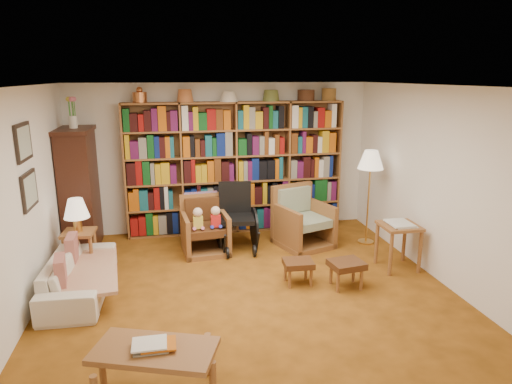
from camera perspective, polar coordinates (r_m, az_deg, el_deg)
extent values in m
plane|color=#945516|center=(5.82, -0.85, -12.31)|extent=(5.00, 5.00, 0.00)
plane|color=white|center=(5.20, -0.96, 13.11)|extent=(5.00, 5.00, 0.00)
plane|color=white|center=(7.79, -4.20, 4.28)|extent=(5.00, 0.00, 5.00)
plane|color=white|center=(3.10, 7.59, -11.98)|extent=(5.00, 0.00, 5.00)
plane|color=white|center=(5.53, -27.34, -1.57)|extent=(0.00, 5.00, 5.00)
plane|color=white|center=(6.31, 22.05, 0.82)|extent=(0.00, 5.00, 5.00)
cube|color=brown|center=(7.69, -2.55, 3.03)|extent=(3.60, 0.30, 2.20)
cube|color=#35180E|center=(7.44, -21.14, 0.08)|extent=(0.45, 0.90, 1.80)
cube|color=#35180E|center=(7.28, -21.81, 7.19)|extent=(0.50, 0.95, 0.06)
cylinder|color=white|center=(7.27, -21.89, 8.12)|extent=(0.12, 0.12, 0.18)
cube|color=black|center=(5.68, -27.09, 5.58)|extent=(0.03, 0.52, 0.42)
cube|color=gray|center=(5.68, -26.95, 5.59)|extent=(0.01, 0.44, 0.34)
cube|color=black|center=(5.78, -26.47, 0.20)|extent=(0.03, 0.52, 0.42)
cube|color=gray|center=(5.77, -26.33, 0.20)|extent=(0.01, 0.44, 0.34)
imported|color=beige|center=(6.08, -21.18, -9.60)|extent=(1.69, 0.71, 0.49)
cube|color=beige|center=(6.05, -20.76, -9.11)|extent=(0.94, 1.55, 0.04)
cube|color=maroon|center=(6.35, -21.99, -6.65)|extent=(0.13, 0.37, 0.36)
cube|color=maroon|center=(5.71, -23.25, -9.13)|extent=(0.17, 0.37, 0.35)
cube|color=brown|center=(6.63, -21.30, -4.77)|extent=(0.44, 0.44, 0.04)
cylinder|color=brown|center=(6.60, -22.76, -7.64)|extent=(0.05, 0.05, 0.53)
cylinder|color=brown|center=(6.54, -19.86, -7.57)|extent=(0.05, 0.05, 0.53)
cylinder|color=brown|center=(6.91, -22.23, -6.61)|extent=(0.05, 0.05, 0.53)
cylinder|color=brown|center=(6.85, -19.46, -6.53)|extent=(0.05, 0.05, 0.53)
cylinder|color=gold|center=(6.59, -21.39, -3.84)|extent=(0.11, 0.11, 0.19)
cone|color=#F9E9CC|center=(6.53, -21.57, -1.90)|extent=(0.34, 0.34, 0.26)
cube|color=brown|center=(7.05, -6.28, -7.15)|extent=(0.73, 0.75, 0.07)
cube|color=brown|center=(6.94, -8.85, -5.28)|extent=(0.12, 0.70, 0.60)
cube|color=brown|center=(6.99, -3.86, -5.01)|extent=(0.12, 0.70, 0.60)
cube|color=brown|center=(7.21, -6.59, -3.42)|extent=(0.68, 0.13, 0.84)
cube|color=#543016|center=(6.91, -6.34, -4.64)|extent=(0.57, 0.63, 0.11)
cube|color=#543016|center=(7.09, -6.59, -2.08)|extent=(0.53, 0.14, 0.35)
cube|color=#BE324B|center=(7.17, -6.67, -1.43)|extent=(0.53, 0.10, 0.37)
cube|color=brown|center=(7.29, 5.93, -6.36)|extent=(0.96, 0.98, 0.08)
cube|color=brown|center=(7.10, 3.38, -4.38)|extent=(0.32, 0.76, 0.66)
cube|color=brown|center=(7.29, 8.52, -4.01)|extent=(0.32, 0.76, 0.66)
cube|color=brown|center=(7.47, 5.23, -2.39)|extent=(0.73, 0.32, 0.93)
cube|color=#9BA987|center=(7.14, 6.08, -3.65)|extent=(0.76, 0.81, 0.12)
cube|color=#9BA987|center=(7.34, 5.43, -0.92)|extent=(0.58, 0.28, 0.39)
cube|color=black|center=(6.93, -2.34, -3.38)|extent=(0.55, 0.55, 0.07)
cube|color=black|center=(7.08, -2.66, -0.65)|extent=(0.50, 0.11, 0.50)
cylinder|color=black|center=(7.06, -4.70, -4.70)|extent=(0.03, 0.62, 0.62)
cylinder|color=black|center=(7.14, -0.25, -4.43)|extent=(0.03, 0.62, 0.62)
cylinder|color=black|center=(6.76, -3.58, -7.60)|extent=(0.03, 0.18, 0.18)
cylinder|color=black|center=(6.81, -0.22, -7.37)|extent=(0.03, 0.18, 0.18)
cylinder|color=gold|center=(7.60, 13.55, -6.05)|extent=(0.25, 0.25, 0.03)
cylinder|color=gold|center=(7.41, 13.83, -1.56)|extent=(0.03, 0.03, 1.27)
cone|color=#F9E9CC|center=(7.24, 14.17, 3.96)|extent=(0.40, 0.40, 0.29)
cube|color=brown|center=(6.55, 17.50, -4.07)|extent=(0.51, 0.51, 0.04)
cylinder|color=brown|center=(6.38, 16.50, -7.52)|extent=(0.05, 0.05, 0.60)
cylinder|color=brown|center=(6.59, 19.81, -7.11)|extent=(0.05, 0.05, 0.60)
cylinder|color=brown|center=(6.74, 14.84, -6.23)|extent=(0.05, 0.05, 0.60)
cylinder|color=brown|center=(6.93, 18.03, -5.89)|extent=(0.05, 0.05, 0.60)
cube|color=silver|center=(6.54, 17.52, -3.78)|extent=(0.31, 0.38, 0.03)
cube|color=#543016|center=(5.93, 5.31, -8.87)|extent=(0.39, 0.34, 0.07)
cylinder|color=brown|center=(5.86, 4.24, -10.84)|extent=(0.04, 0.04, 0.24)
cylinder|color=brown|center=(5.94, 6.90, -10.57)|extent=(0.04, 0.04, 0.24)
cylinder|color=brown|center=(6.06, 3.68, -9.96)|extent=(0.04, 0.04, 0.24)
cylinder|color=brown|center=(6.13, 6.25, -9.71)|extent=(0.04, 0.04, 0.24)
cube|color=#543016|center=(5.92, 11.25, -8.87)|extent=(0.46, 0.40, 0.08)
cylinder|color=brown|center=(5.83, 10.21, -11.06)|extent=(0.04, 0.04, 0.27)
cylinder|color=brown|center=(5.94, 13.02, -10.70)|extent=(0.04, 0.04, 0.27)
cylinder|color=brown|center=(6.04, 9.35, -10.10)|extent=(0.04, 0.04, 0.27)
cylinder|color=brown|center=(6.15, 12.08, -9.78)|extent=(0.04, 0.04, 0.27)
cube|color=brown|center=(4.05, -12.58, -18.79)|extent=(1.11, 0.81, 0.05)
cylinder|color=brown|center=(4.02, -5.40, -22.71)|extent=(0.06, 0.06, 0.40)
cylinder|color=brown|center=(4.39, -18.68, -19.91)|extent=(0.06, 0.06, 0.40)
cylinder|color=brown|center=(4.35, -5.99, -19.47)|extent=(0.06, 0.06, 0.40)
cube|color=brown|center=(4.02, -12.62, -18.17)|extent=(0.34, 0.30, 0.05)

